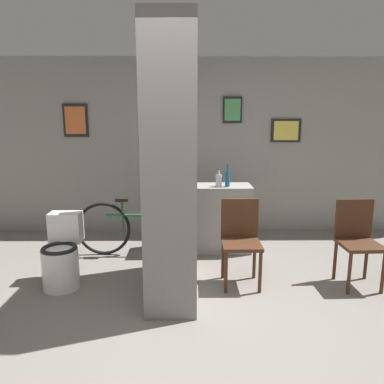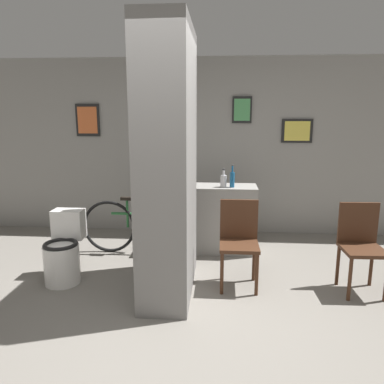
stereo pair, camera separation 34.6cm
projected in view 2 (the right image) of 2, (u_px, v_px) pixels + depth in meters
The scene contains 10 objects.
ground_plane at pixel (172, 320), 3.32m from camera, with size 14.00×14.00×0.00m, color slate.
wall_back at pixel (194, 147), 5.62m from camera, with size 8.00×0.09×2.60m.
pillar_center at pixel (168, 165), 3.66m from camera, with size 0.50×1.23×2.60m.
counter_shelf at pixel (212, 218), 4.94m from camera, with size 1.15×0.44×0.88m.
toilet at pixel (64, 253), 4.04m from camera, with size 0.37×0.53×0.75m.
chair_near_pillar at pixel (239, 239), 3.92m from camera, with size 0.40×0.40×0.90m.
chair_by_doorway at pixel (361, 243), 3.80m from camera, with size 0.41×0.41×0.90m.
bicycle at pixel (147, 226), 4.84m from camera, with size 1.69×0.42×0.75m.
bottle_tall at pixel (232, 179), 4.72m from camera, with size 0.06×0.06×0.29m.
bottle_short at pixel (223, 180), 4.74m from camera, with size 0.08×0.08×0.24m.
Camera 2 is at (0.41, -2.99, 1.79)m, focal length 35.00 mm.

